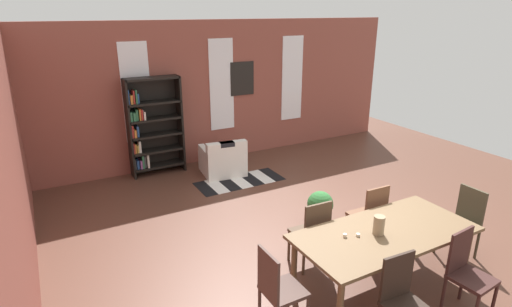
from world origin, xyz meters
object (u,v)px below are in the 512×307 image
at_px(dining_chair_far_right, 370,214).
at_px(vase_on_table, 379,225).
at_px(dining_table, 385,237).
at_px(dining_chair_near_left, 403,299).
at_px(dining_chair_far_left, 312,232).
at_px(potted_plant_by_shelf, 320,206).
at_px(dining_chair_near_right, 467,271).
at_px(dining_chair_head_right, 463,220).
at_px(armchair_white, 223,161).
at_px(bookshelf_tall, 151,127).
at_px(dining_chair_head_left, 278,288).

bearing_deg(dining_chair_far_right, vase_on_table, -129.38).
xyz_separation_m(dining_table, dining_chair_near_left, (-0.48, -0.73, -0.17)).
bearing_deg(dining_chair_far_left, potted_plant_by_shelf, 47.11).
xyz_separation_m(dining_chair_near_right, dining_chair_head_right, (0.97, 0.73, 0.00)).
bearing_deg(dining_chair_near_left, dining_chair_far_left, 90.32).
bearing_deg(dining_chair_near_right, dining_chair_head_right, 37.01).
distance_m(dining_chair_far_right, dining_chair_head_right, 1.21).
distance_m(dining_chair_near_left, dining_chair_head_right, 2.06).
bearing_deg(armchair_white, vase_on_table, -89.59).
relative_size(dining_chair_head_right, potted_plant_by_shelf, 1.67).
xyz_separation_m(dining_chair_near_right, bookshelf_tall, (-1.83, 5.62, 0.46)).
xyz_separation_m(vase_on_table, dining_chair_far_left, (-0.37, 0.73, -0.35)).
xyz_separation_m(dining_chair_near_left, armchair_white, (0.33, 4.93, -0.23)).
height_order(vase_on_table, bookshelf_tall, bookshelf_tall).
bearing_deg(bookshelf_tall, dining_chair_far_left, -78.22).
xyz_separation_m(vase_on_table, dining_chair_head_right, (1.57, 0.00, -0.35)).
relative_size(dining_chair_near_right, bookshelf_tall, 0.49).
distance_m(dining_chair_near_right, dining_chair_near_left, 0.96).
distance_m(dining_chair_far_left, armchair_white, 3.49).
bearing_deg(dining_chair_head_left, dining_chair_near_right, -20.79).
height_order(dining_chair_near_left, potted_plant_by_shelf, dining_chair_near_left).
bearing_deg(dining_chair_head_left, dining_chair_far_left, 37.27).
bearing_deg(dining_chair_head_left, dining_chair_far_right, 20.76).
bearing_deg(dining_chair_near_left, dining_chair_far_right, 56.72).
bearing_deg(dining_table, potted_plant_by_shelf, 80.56).
distance_m(dining_chair_head_left, dining_chair_head_right, 2.90).
height_order(dining_chair_head_left, armchair_white, dining_chair_head_left).
relative_size(dining_chair_near_left, armchair_white, 1.07).
relative_size(dining_table, dining_chair_near_left, 2.26).
relative_size(dining_table, armchair_white, 2.41).
relative_size(bookshelf_tall, potted_plant_by_shelf, 3.41).
bearing_deg(bookshelf_tall, dining_chair_near_left, -81.15).
relative_size(vase_on_table, dining_chair_head_left, 0.23).
bearing_deg(dining_table, dining_chair_far_right, 56.67).
xyz_separation_m(dining_chair_far_right, dining_chair_head_left, (-1.93, -0.73, 0.00)).
height_order(dining_chair_far_right, dining_chair_head_right, same).
xyz_separation_m(dining_chair_near_left, bookshelf_tall, (-0.88, 5.62, 0.46)).
bearing_deg(dining_chair_head_left, armchair_white, 72.81).
relative_size(dining_chair_head_left, dining_chair_head_right, 1.00).
distance_m(vase_on_table, potted_plant_by_shelf, 1.66).
relative_size(dining_chair_near_right, dining_chair_head_left, 1.00).
xyz_separation_m(vase_on_table, dining_chair_head_left, (-1.33, -0.00, -0.35)).
bearing_deg(dining_chair_near_right, vase_on_table, 129.21).
height_order(dining_table, bookshelf_tall, bookshelf_tall).
relative_size(dining_table, dining_chair_far_right, 2.26).
bearing_deg(dining_chair_head_right, armchair_white, 110.85).
distance_m(dining_chair_far_left, potted_plant_by_shelf, 1.10).
xyz_separation_m(dining_table, armchair_white, (-0.15, 4.19, -0.40)).
xyz_separation_m(dining_chair_near_left, potted_plant_by_shelf, (0.73, 2.26, -0.18)).
relative_size(dining_chair_far_left, armchair_white, 1.07).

